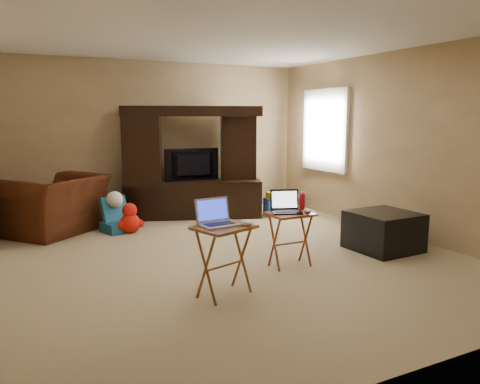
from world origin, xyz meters
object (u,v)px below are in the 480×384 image
entertainment_center (193,163)px  laptop_right (287,202)px  laptop_left (220,213)px  mouse_right (307,212)px  ottoman (384,231)px  water_bottle (302,202)px  television (194,165)px  plush_toy (130,218)px  mouse_left (246,223)px  child_rocker (117,214)px  push_toy (281,203)px  tray_table_left (224,261)px  tray_table_right (290,240)px  recliner (54,205)px

entertainment_center → laptop_right: bearing=-69.7°
laptop_left → mouse_right: size_ratio=2.81×
laptop_right → mouse_right: size_ratio=2.58×
ottoman → laptop_left: size_ratio=2.14×
mouse_right → water_bottle: (0.07, 0.20, 0.07)m
television → laptop_right: (-0.04, -2.80, -0.14)m
plush_toy → entertainment_center: bearing=26.8°
mouse_left → mouse_right: (0.94, 0.39, -0.06)m
television → plush_toy: size_ratio=2.08×
child_rocker → push_toy: 2.67m
television → mouse_left: 3.43m
tray_table_left → laptop_left: bearing=117.4°
push_toy → laptop_left: size_ratio=1.58×
television → water_bottle: television is taller
tray_table_left → tray_table_right: size_ratio=1.09×
entertainment_center → water_bottle: bearing=-64.8°
entertainment_center → plush_toy: 1.49m
recliner → mouse_right: (2.26, -2.88, 0.22)m
plush_toy → laptop_left: 2.74m
television → mouse_right: television is taller
entertainment_center → push_toy: bearing=-1.1°
entertainment_center → child_rocker: (-1.34, -0.46, -0.64)m
laptop_left → water_bottle: 1.32m
mouse_left → push_toy: bearing=53.0°
recliner → tray_table_right: bearing=87.9°
recliner → plush_toy: recliner is taller
laptop_right → mouse_right: 0.24m
push_toy → ottoman: size_ratio=0.74×
recliner → plush_toy: (0.94, -0.49, -0.18)m
ottoman → tray_table_right: tray_table_right is taller
television → child_rocker: size_ratio=1.80×
tray_table_left → laptop_right: laptop_right is taller
recliner → ottoman: (3.50, -2.74, -0.17)m
push_toy → tray_table_left: 3.62m
ottoman → mouse_left: (-2.18, -0.53, 0.44)m
push_toy → laptop_left: laptop_left is taller
tray_table_right → mouse_right: size_ratio=4.92×
ottoman → mouse_right: mouse_right is taller
plush_toy → mouse_left: size_ratio=3.29×
entertainment_center → mouse_right: 3.00m
entertainment_center → laptop_left: 3.44m
tray_table_left → mouse_left: bearing=-37.8°
laptop_right → laptop_left: bearing=-135.1°
tray_table_left → laptop_left: laptop_left is taller
laptop_right → water_bottle: bearing=35.4°
tray_table_left → mouse_right: size_ratio=5.37×
television → tray_table_left: (-0.99, -3.26, -0.53)m
tray_table_left → mouse_right: 1.21m
child_rocker → tray_table_right: bearing=-78.2°
plush_toy → laptop_right: size_ratio=1.40×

